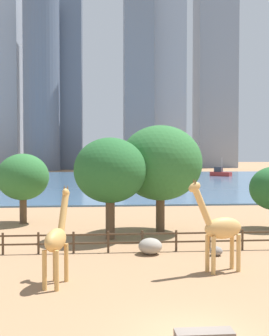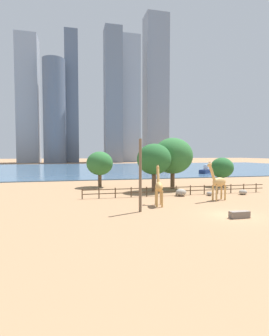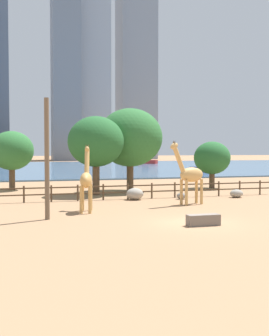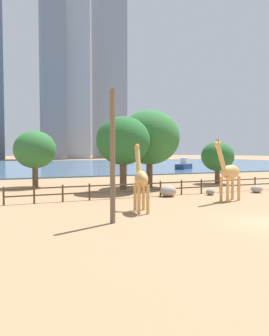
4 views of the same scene
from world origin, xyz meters
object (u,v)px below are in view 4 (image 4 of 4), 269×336
object	(u,v)px
boulder_near_fence	(210,192)
boat_sailboat	(126,160)
tree_left_large	(149,138)
tree_left_small	(123,141)
giraffe_companion	(229,172)
boulder_small	(257,189)
giraffe_tall	(141,179)
tree_center_broad	(35,150)
boulder_by_pole	(168,191)
boat_ferry	(184,165)
tree_right_tall	(218,157)
utility_pole	(113,157)

from	to	relation	value
boulder_near_fence	boat_sailboat	bearing A→B (deg)	73.64
tree_left_large	tree_left_small	xyz separation A→B (m)	(-3.89, -2.38, -0.47)
giraffe_companion	boulder_small	bearing A→B (deg)	-167.48
giraffe_tall	tree_center_broad	distance (m)	17.97
boulder_by_pole	boat_ferry	bearing A→B (deg)	56.64
boulder_near_fence	tree_left_large	world-z (taller)	tree_left_large
giraffe_companion	boulder_by_pole	distance (m)	5.35
giraffe_tall	boat_sailboat	xyz separation A→B (m)	(32.81, 86.74, -1.09)
giraffe_companion	boulder_near_fence	size ratio (longest dim) A/B	6.23
tree_left_small	tree_right_tall	bearing A→B (deg)	12.76
giraffe_tall	tree_right_tall	size ratio (longest dim) A/B	0.90
utility_pole	tree_left_small	xyz separation A→B (m)	(5.39, 12.58, 1.26)
giraffe_tall	boat_sailboat	size ratio (longest dim) A/B	0.84
boulder_near_fence	tree_left_small	bearing A→B (deg)	138.70
boulder_small	tree_center_broad	size ratio (longest dim) A/B	0.19
boulder_by_pole	tree_center_broad	xyz separation A→B (m)	(-9.55, 11.84, 3.49)
boulder_by_pole	tree_center_broad	size ratio (longest dim) A/B	0.24
boat_ferry	giraffe_companion	bearing A→B (deg)	24.87
boulder_near_fence	tree_right_tall	size ratio (longest dim) A/B	0.15
boat_ferry	boat_sailboat	distance (m)	48.17
giraffe_tall	tree_right_tall	bearing A→B (deg)	-37.12
tree_right_tall	tree_left_small	distance (m)	13.53
giraffe_companion	tree_right_tall	distance (m)	14.07
boulder_near_fence	tree_right_tall	world-z (taller)	tree_right_tall
tree_center_broad	boat_ferry	world-z (taller)	tree_center_broad
boat_sailboat	giraffe_tall	bearing A→B (deg)	-69.64
boulder_near_fence	boat_ferry	size ratio (longest dim) A/B	0.15
boulder_near_fence	boat_sailboat	world-z (taller)	boat_sailboat
tree_left_small	boulder_near_fence	bearing A→B (deg)	-41.30
tree_left_small	tree_center_broad	bearing A→B (deg)	135.58
tree_right_tall	giraffe_tall	bearing A→B (deg)	-140.28
boulder_near_fence	boat_ferry	distance (m)	38.70
boat_sailboat	boulder_by_pole	bearing A→B (deg)	-67.84
utility_pole	tree_left_large	distance (m)	17.69
boulder_small	boat_ferry	world-z (taller)	boat_ferry
boulder_by_pole	tree_right_tall	bearing A→B (deg)	35.32
boulder_small	boat_sailboat	bearing A→B (deg)	76.94
giraffe_tall	boulder_by_pole	xyz separation A→B (m)	(4.94, 5.43, -1.62)
boulder_by_pole	boulder_small	bearing A→B (deg)	-5.69
tree_left_small	boat_sailboat	xyz separation A→B (m)	(30.14, 76.60, -3.79)
giraffe_companion	boulder_small	size ratio (longest dim) A/B	4.10
tree_center_broad	tree_left_small	size ratio (longest dim) A/B	0.84
tree_right_tall	boat_sailboat	size ratio (longest dim) A/B	0.94
giraffe_companion	tree_left_large	size ratio (longest dim) A/B	0.58
giraffe_companion	boulder_near_fence	bearing A→B (deg)	-118.72
boulder_small	tree_right_tall	size ratio (longest dim) A/B	0.23
giraffe_tall	giraffe_companion	world-z (taller)	giraffe_companion
giraffe_companion	tree_center_broad	bearing A→B (deg)	-67.63
giraffe_companion	tree_left_large	world-z (taller)	tree_left_large
boulder_by_pole	boulder_small	xyz separation A→B (m)	(8.81, -0.88, -0.13)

